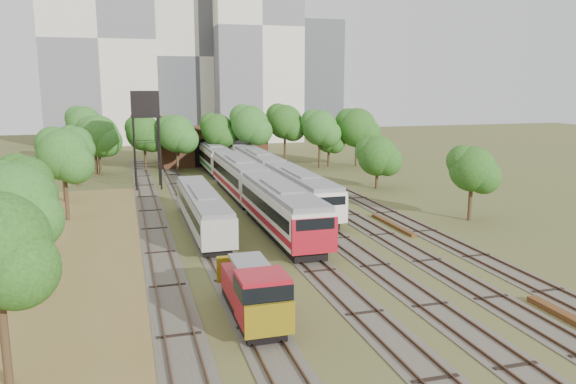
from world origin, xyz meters
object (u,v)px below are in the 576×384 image
object	(u,v)px
water_tower	(145,106)
railcar_green_set	(258,167)
shunter_locomotive	(255,295)
railcar_red_set	(257,191)

from	to	relation	value
water_tower	railcar_green_set	bearing A→B (deg)	-0.08
shunter_locomotive	water_tower	distance (m)	42.39
railcar_red_set	railcar_green_set	bearing A→B (deg)	76.32
railcar_red_set	shunter_locomotive	xyz separation A→B (m)	(-6.00, -24.98, -0.63)
railcar_green_set	water_tower	world-z (taller)	water_tower
railcar_green_set	water_tower	bearing A→B (deg)	179.92
shunter_locomotive	water_tower	xyz separation A→B (m)	(-3.57, 41.43, 8.18)
shunter_locomotive	water_tower	bearing A→B (deg)	94.93
railcar_green_set	water_tower	xyz separation A→B (m)	(-13.57, 0.02, 7.68)
shunter_locomotive	railcar_red_set	bearing A→B (deg)	76.49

